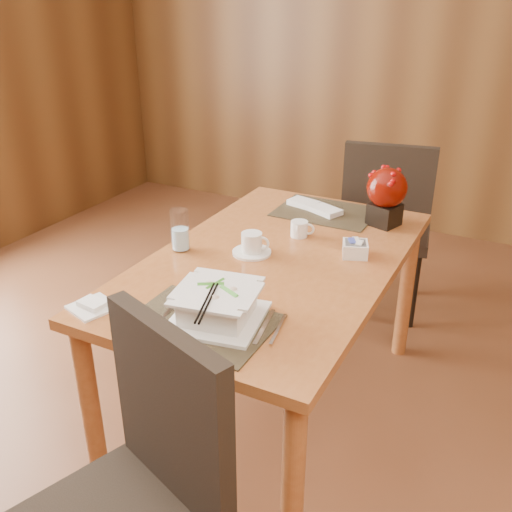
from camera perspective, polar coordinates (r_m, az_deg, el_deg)
The scene contains 15 objects.
ground at distance 2.28m, azimuth -5.41°, elevation -23.57°, with size 6.00×6.00×0.00m, color brown.
back_wall at distance 4.33m, azimuth 16.74°, elevation 20.23°, with size 5.00×0.02×2.80m, color brown.
dining_table at distance 2.29m, azimuth 1.92°, elevation -2.32°, with size 0.90×1.50×0.75m.
placemat_near at distance 1.82m, azimuth -5.54°, elevation -6.69°, with size 0.45×0.33×0.01m, color black.
placemat_far at distance 2.71m, azimuth 6.96°, elevation 4.39°, with size 0.45×0.33×0.01m, color black.
soup_setting at distance 1.80m, azimuth -3.88°, elevation -4.98°, with size 0.32×0.32×0.11m.
coffee_cup at distance 2.26m, azimuth -0.43°, elevation 1.13°, with size 0.16×0.16×0.09m.
water_glass at distance 2.29m, azimuth -7.61°, elevation 2.57°, with size 0.07×0.07×0.17m, color white.
creamer_jug at distance 2.42m, azimuth 4.33°, elevation 2.73°, with size 0.09×0.09×0.07m, color white, non-canonical shape.
sugar_caddy at distance 2.28m, azimuth 9.88°, elevation 0.69°, with size 0.10×0.10×0.06m, color white.
berry_decor at distance 2.56m, azimuth 12.92°, elevation 6.14°, with size 0.18×0.18×0.26m.
napkins_far at distance 2.72m, azimuth 6.03°, elevation 4.87°, with size 0.28×0.10×0.03m, color white, non-canonical shape.
bread_plate at distance 1.97m, azimuth -16.01°, elevation -4.93°, with size 0.13×0.13×0.01m, color white.
near_chair at distance 1.59m, azimuth -11.92°, elevation -22.01°, with size 0.59×0.59×1.00m.
far_chair at distance 3.16m, azimuth 12.84°, elevation 3.51°, with size 0.55×0.55×1.02m.
Camera 1 is at (0.85, -1.23, 1.71)m, focal length 40.00 mm.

